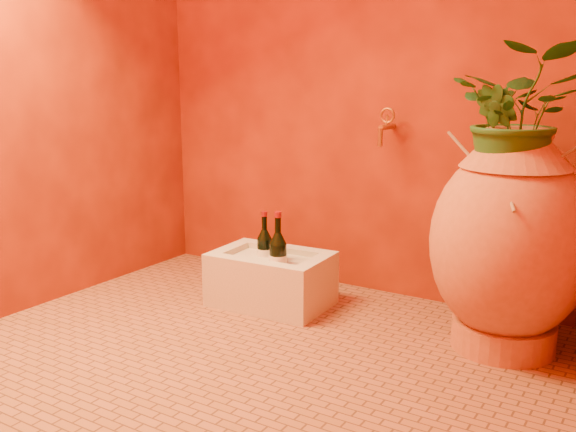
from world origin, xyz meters
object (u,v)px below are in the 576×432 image
Objects in this scene: amphora at (510,242)px; wine_bottle_a at (278,258)px; wine_bottle_b at (265,251)px; wine_bottle_c at (278,257)px; stone_basin at (271,280)px; wall_tap at (386,125)px.

amphora is 2.61× the size of wine_bottle_a.
wine_bottle_b is (-0.15, 0.11, -0.01)m from wine_bottle_a.
wine_bottle_b is at bearing 158.91° from wine_bottle_c.
amphora is 1.17m from stone_basin.
wine_bottle_a is (0.09, -0.07, 0.14)m from stone_basin.
wine_bottle_a is 1.92× the size of wall_tap.
wine_bottle_a reaches higher than stone_basin.
wine_bottle_a reaches higher than wine_bottle_b.
stone_basin is at bearing -137.13° from wall_tap.
stone_basin is 0.95m from wall_tap.
amphora is at bearing 4.21° from stone_basin.
amphora is 1.20m from wine_bottle_b.
wine_bottle_c reaches higher than stone_basin.
amphora reaches higher than wine_bottle_a.
wall_tap is (0.42, 0.39, 0.76)m from stone_basin.
stone_basin is 0.15m from wine_bottle_b.
wine_bottle_a is 1.15× the size of wine_bottle_c.
wine_bottle_b is (-1.18, -0.05, -0.20)m from amphora.
wall_tap is at bearing 54.44° from wine_bottle_a.
wall_tap is (0.48, 0.36, 0.63)m from wine_bottle_b.
amphora is 3.01× the size of wine_bottle_c.
wine_bottle_b is at bearing 144.57° from wine_bottle_a.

